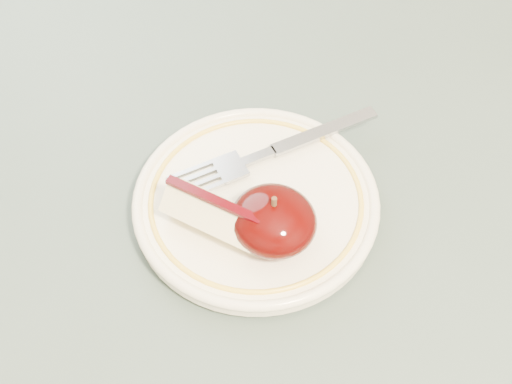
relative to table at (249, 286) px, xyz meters
The scene contains 5 objects.
table is the anchor object (origin of this frame).
plate 0.10m from the table, 106.77° to the left, with size 0.20×0.20×0.02m.
apple_half 0.13m from the table, ahead, with size 0.07×0.06×0.05m.
apple_wedge 0.13m from the table, 130.59° to the right, with size 0.08×0.04×0.04m.
fork 0.13m from the table, 107.29° to the left, with size 0.11×0.17×0.00m.
Camera 1 is at (0.18, -0.26, 1.23)m, focal length 50.00 mm.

